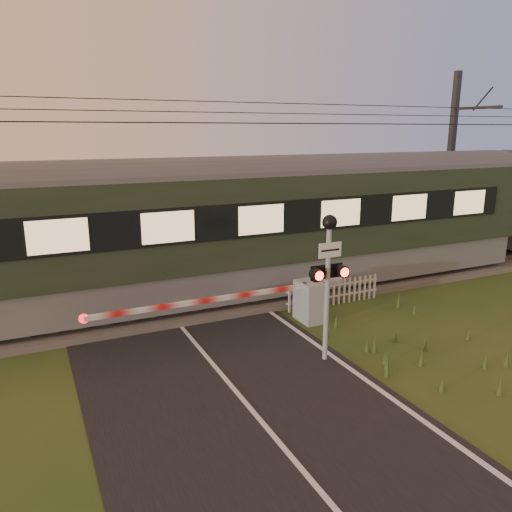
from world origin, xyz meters
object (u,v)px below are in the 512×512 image
crossing_signal (328,262)px  catenary_mast (451,161)px  train (498,203)px  boom_gate (299,301)px  picket_fence (334,292)px

crossing_signal → catenary_mast: (11.04, 7.26, 1.61)m
catenary_mast → crossing_signal: bearing=-146.7°
train → boom_gate: size_ratio=6.23×
crossing_signal → catenary_mast: 13.31m
train → catenary_mast: catenary_mast is taller
boom_gate → train: bearing=14.0°
train → boom_gate: train is taller
picket_fence → crossing_signal: bearing=-126.6°
train → catenary_mast: bearing=101.6°
crossing_signal → picket_fence: crossing_signal is taller
train → picket_fence: 9.57m
crossing_signal → catenary_mast: bearing=33.3°
train → boom_gate: 11.36m
crossing_signal → boom_gate: bearing=75.3°
train → picket_fence: size_ratio=13.53×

